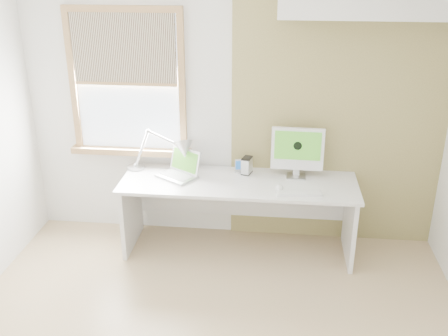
# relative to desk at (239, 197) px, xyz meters

# --- Properties ---
(room) EXTENTS (4.04, 3.54, 2.64)m
(room) POSITION_rel_desk_xyz_m (-0.10, -1.44, 0.77)
(room) COLOR tan
(room) RESTS_ON ground
(accent_wall) EXTENTS (2.00, 0.02, 2.60)m
(accent_wall) POSITION_rel_desk_xyz_m (0.90, 0.30, 0.77)
(accent_wall) COLOR olive
(accent_wall) RESTS_ON room
(window) EXTENTS (1.20, 0.14, 1.42)m
(window) POSITION_rel_desk_xyz_m (-1.10, 0.27, 1.01)
(window) COLOR olive
(window) RESTS_ON room
(desk) EXTENTS (2.20, 0.70, 0.73)m
(desk) POSITION_rel_desk_xyz_m (0.00, 0.00, 0.00)
(desk) COLOR silver
(desk) RESTS_ON room
(desk_lamp) EXTENTS (0.72, 0.30, 0.42)m
(desk_lamp) POSITION_rel_desk_xyz_m (-0.63, 0.09, 0.41)
(desk_lamp) COLOR #BBBDC0
(desk_lamp) RESTS_ON desk
(laptop) EXTENTS (0.45, 0.43, 0.25)m
(laptop) POSITION_rel_desk_xyz_m (-0.57, 0.02, 0.26)
(laptop) COLOR #BBBDC0
(laptop) RESTS_ON desk
(phone_dock) EXTENTS (0.09, 0.09, 0.14)m
(phone_dock) POSITION_rel_desk_xyz_m (-0.02, 0.15, 0.23)
(phone_dock) COLOR #BBBDC0
(phone_dock) RESTS_ON desk
(external_drive) EXTENTS (0.11, 0.14, 0.16)m
(external_drive) POSITION_rel_desk_xyz_m (0.06, 0.14, 0.28)
(external_drive) COLOR #BBBDC0
(external_drive) RESTS_ON desk
(imac) EXTENTS (0.49, 0.17, 0.48)m
(imac) POSITION_rel_desk_xyz_m (0.53, 0.12, 0.46)
(imac) COLOR #BBBDC0
(imac) RESTS_ON desk
(keyboard) EXTENTS (0.42, 0.16, 0.02)m
(keyboard) POSITION_rel_desk_xyz_m (0.55, -0.27, 0.20)
(keyboard) COLOR white
(keyboard) RESTS_ON desk
(mouse) EXTENTS (0.08, 0.12, 0.03)m
(mouse) POSITION_rel_desk_xyz_m (0.38, -0.18, 0.21)
(mouse) COLOR white
(mouse) RESTS_ON desk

